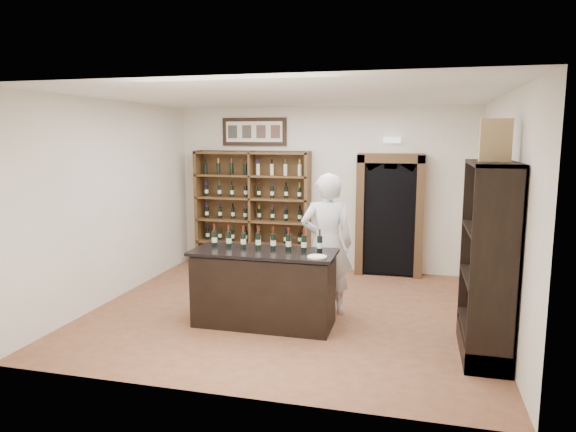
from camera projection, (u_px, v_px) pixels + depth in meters
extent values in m
plane|color=#91593A|center=(290.00, 311.00, 7.33)|extent=(5.50, 5.50, 0.00)
plane|color=white|center=(290.00, 96.00, 6.87)|extent=(5.50, 5.50, 0.00)
cube|color=white|center=(322.00, 189.00, 9.49)|extent=(5.50, 0.04, 3.00)
cube|color=white|center=(114.00, 201.00, 7.76)|extent=(0.04, 5.00, 3.00)
cube|color=white|center=(502.00, 214.00, 6.43)|extent=(0.04, 5.00, 3.00)
cube|color=brown|center=(255.00, 208.00, 9.84)|extent=(2.20, 0.02, 2.20)
cube|color=brown|center=(200.00, 208.00, 9.93)|extent=(0.06, 0.38, 2.20)
cube|color=brown|center=(308.00, 212.00, 9.41)|extent=(0.06, 0.38, 2.20)
cube|color=brown|center=(252.00, 209.00, 9.67)|extent=(0.04, 0.38, 2.20)
cube|color=brown|center=(253.00, 264.00, 9.83)|extent=(2.18, 0.38, 0.04)
cube|color=brown|center=(253.00, 243.00, 9.77)|extent=(2.18, 0.38, 0.04)
cube|color=brown|center=(252.00, 221.00, 9.70)|extent=(2.18, 0.38, 0.03)
cube|color=brown|center=(252.00, 198.00, 9.63)|extent=(2.18, 0.38, 0.04)
cube|color=brown|center=(252.00, 176.00, 9.57)|extent=(2.18, 0.38, 0.04)
cube|color=brown|center=(252.00, 153.00, 9.50)|extent=(2.18, 0.38, 0.04)
cube|color=black|center=(254.00, 132.00, 9.62)|extent=(1.25, 0.04, 0.52)
cube|color=black|center=(390.00, 217.00, 9.10)|extent=(0.97, 0.29, 2.05)
cube|color=#946339|center=(360.00, 215.00, 9.20)|extent=(0.14, 0.35, 2.15)
cube|color=#946339|center=(420.00, 217.00, 8.95)|extent=(0.14, 0.35, 2.15)
cube|color=#946339|center=(391.00, 158.00, 8.92)|extent=(1.15, 0.35, 0.16)
cube|color=white|center=(392.00, 140.00, 8.97)|extent=(0.30, 0.10, 0.10)
cube|color=black|center=(264.00, 290.00, 6.73)|extent=(1.80, 0.70, 0.94)
cube|color=black|center=(264.00, 252.00, 6.65)|extent=(1.88, 0.78, 0.04)
cylinder|color=black|center=(214.00, 239.00, 6.90)|extent=(0.07, 0.07, 0.21)
cylinder|color=white|center=(214.00, 240.00, 6.90)|extent=(0.07, 0.07, 0.07)
cylinder|color=#501C12|center=(214.00, 228.00, 6.88)|extent=(0.03, 0.03, 0.09)
cylinder|color=black|center=(229.00, 239.00, 6.85)|extent=(0.07, 0.07, 0.21)
cylinder|color=white|center=(229.00, 241.00, 6.85)|extent=(0.07, 0.07, 0.07)
cylinder|color=#501C12|center=(229.00, 228.00, 6.83)|extent=(0.03, 0.03, 0.09)
cylinder|color=black|center=(243.00, 240.00, 6.80)|extent=(0.07, 0.07, 0.21)
cylinder|color=white|center=(243.00, 241.00, 6.80)|extent=(0.07, 0.07, 0.07)
cylinder|color=#501C12|center=(243.00, 229.00, 6.78)|extent=(0.03, 0.03, 0.09)
cylinder|color=black|center=(258.00, 241.00, 6.75)|extent=(0.07, 0.07, 0.21)
cylinder|color=white|center=(258.00, 242.00, 6.75)|extent=(0.07, 0.07, 0.07)
cylinder|color=#501C12|center=(258.00, 230.00, 6.73)|extent=(0.03, 0.03, 0.09)
cylinder|color=black|center=(273.00, 242.00, 6.70)|extent=(0.07, 0.07, 0.21)
cylinder|color=white|center=(273.00, 243.00, 6.70)|extent=(0.07, 0.07, 0.07)
cylinder|color=#501C12|center=(273.00, 230.00, 6.68)|extent=(0.03, 0.03, 0.09)
cylinder|color=black|center=(288.00, 243.00, 6.65)|extent=(0.07, 0.07, 0.21)
cylinder|color=white|center=(288.00, 244.00, 6.65)|extent=(0.07, 0.07, 0.07)
cylinder|color=#501C12|center=(288.00, 231.00, 6.63)|extent=(0.03, 0.03, 0.09)
cylinder|color=black|center=(304.00, 243.00, 6.60)|extent=(0.07, 0.07, 0.21)
cylinder|color=white|center=(304.00, 244.00, 6.60)|extent=(0.07, 0.07, 0.07)
cylinder|color=#501C12|center=(304.00, 232.00, 6.58)|extent=(0.03, 0.03, 0.09)
cylinder|color=black|center=(320.00, 244.00, 6.55)|extent=(0.07, 0.07, 0.21)
cylinder|color=white|center=(320.00, 245.00, 6.55)|extent=(0.07, 0.07, 0.07)
cylinder|color=#501C12|center=(320.00, 233.00, 6.53)|extent=(0.03, 0.03, 0.09)
cube|color=black|center=(510.00, 262.00, 5.64)|extent=(0.02, 1.20, 2.20)
cube|color=black|center=(495.00, 274.00, 5.14)|extent=(0.48, 0.04, 2.20)
cube|color=black|center=(481.00, 250.00, 6.25)|extent=(0.48, 0.04, 2.20)
cube|color=black|center=(493.00, 163.00, 5.53)|extent=(0.48, 1.20, 0.04)
cube|color=black|center=(482.00, 344.00, 5.85)|extent=(0.48, 1.20, 0.24)
cube|color=black|center=(483.00, 325.00, 5.81)|extent=(0.48, 1.16, 0.03)
cube|color=black|center=(486.00, 278.00, 5.73)|extent=(0.48, 1.16, 0.03)
cube|color=black|center=(489.00, 230.00, 5.64)|extent=(0.48, 1.16, 0.03)
imported|color=silver|center=(327.00, 244.00, 7.10)|extent=(0.80, 0.61, 1.98)
cylinder|color=white|center=(317.00, 257.00, 6.27)|extent=(0.24, 0.24, 0.02)
cube|color=tan|center=(496.00, 140.00, 5.47)|extent=(0.33, 0.14, 0.46)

